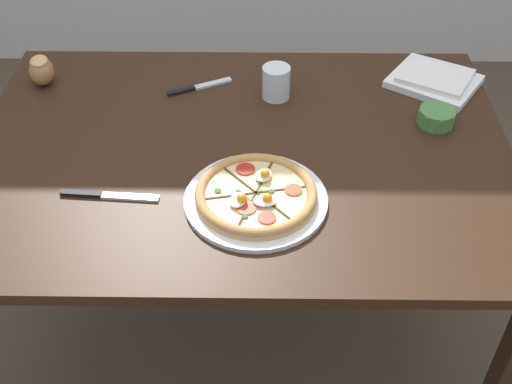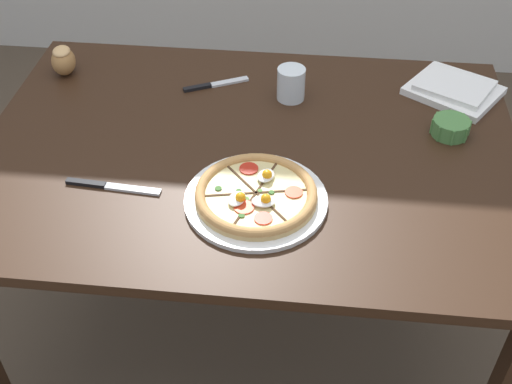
{
  "view_description": "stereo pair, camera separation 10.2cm",
  "coord_description": "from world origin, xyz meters",
  "px_view_note": "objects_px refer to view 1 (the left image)",
  "views": [
    {
      "loc": [
        0.05,
        -1.29,
        1.74
      ],
      "look_at": [
        0.04,
        -0.2,
        0.77
      ],
      "focal_mm": 45.0,
      "sensor_mm": 36.0,
      "label": 1
    },
    {
      "loc": [
        0.16,
        -1.29,
        1.74
      ],
      "look_at": [
        0.04,
        -0.2,
        0.77
      ],
      "focal_mm": 45.0,
      "sensor_mm": 36.0,
      "label": 2
    }
  ],
  "objects_px": {
    "ramekin_bowl": "(437,117)",
    "knife_spare": "(199,87)",
    "bread_piece_near": "(41,70)",
    "dining_table": "(242,175)",
    "knife_main": "(108,196)",
    "water_glass": "(276,84)",
    "pizza": "(256,196)",
    "napkin_folded": "(434,79)"
  },
  "relations": [
    {
      "from": "ramekin_bowl",
      "to": "water_glass",
      "type": "bearing_deg",
      "value": 163.22
    },
    {
      "from": "pizza",
      "to": "ramekin_bowl",
      "type": "distance_m",
      "value": 0.57
    },
    {
      "from": "knife_spare",
      "to": "water_glass",
      "type": "distance_m",
      "value": 0.23
    },
    {
      "from": "ramekin_bowl",
      "to": "knife_main",
      "type": "distance_m",
      "value": 0.87
    },
    {
      "from": "water_glass",
      "to": "bread_piece_near",
      "type": "bearing_deg",
      "value": 174.55
    },
    {
      "from": "dining_table",
      "to": "water_glass",
      "type": "xyz_separation_m",
      "value": [
        0.09,
        0.24,
        0.13
      ]
    },
    {
      "from": "ramekin_bowl",
      "to": "bread_piece_near",
      "type": "xyz_separation_m",
      "value": [
        -1.09,
        0.19,
        0.02
      ]
    },
    {
      "from": "napkin_folded",
      "to": "bread_piece_near",
      "type": "xyz_separation_m",
      "value": [
        -1.13,
        -0.01,
        0.03
      ]
    },
    {
      "from": "dining_table",
      "to": "knife_spare",
      "type": "bearing_deg",
      "value": 114.96
    },
    {
      "from": "knife_spare",
      "to": "ramekin_bowl",
      "type": "bearing_deg",
      "value": -40.66
    },
    {
      "from": "pizza",
      "to": "bread_piece_near",
      "type": "distance_m",
      "value": 0.8
    },
    {
      "from": "ramekin_bowl",
      "to": "water_glass",
      "type": "relative_size",
      "value": 1.1
    },
    {
      "from": "dining_table",
      "to": "bread_piece_near",
      "type": "xyz_separation_m",
      "value": [
        -0.58,
        0.3,
        0.13
      ]
    },
    {
      "from": "dining_table",
      "to": "knife_spare",
      "type": "distance_m",
      "value": 0.32
    },
    {
      "from": "napkin_folded",
      "to": "water_glass",
      "type": "bearing_deg",
      "value": -171.28
    },
    {
      "from": "knife_spare",
      "to": "water_glass",
      "type": "bearing_deg",
      "value": -36.61
    },
    {
      "from": "knife_spare",
      "to": "water_glass",
      "type": "relative_size",
      "value": 1.97
    },
    {
      "from": "ramekin_bowl",
      "to": "bread_piece_near",
      "type": "distance_m",
      "value": 1.11
    },
    {
      "from": "knife_spare",
      "to": "napkin_folded",
      "type": "bearing_deg",
      "value": -23.52
    },
    {
      "from": "water_glass",
      "to": "pizza",
      "type": "bearing_deg",
      "value": -96.48
    },
    {
      "from": "bread_piece_near",
      "to": "water_glass",
      "type": "relative_size",
      "value": 1.14
    },
    {
      "from": "pizza",
      "to": "knife_spare",
      "type": "distance_m",
      "value": 0.51
    },
    {
      "from": "ramekin_bowl",
      "to": "knife_spare",
      "type": "xyz_separation_m",
      "value": [
        -0.64,
        0.17,
        -0.02
      ]
    },
    {
      "from": "dining_table",
      "to": "knife_spare",
      "type": "relative_size",
      "value": 7.54
    },
    {
      "from": "napkin_folded",
      "to": "bread_piece_near",
      "type": "distance_m",
      "value": 1.13
    },
    {
      "from": "pizza",
      "to": "water_glass",
      "type": "distance_m",
      "value": 0.44
    },
    {
      "from": "napkin_folded",
      "to": "knife_spare",
      "type": "distance_m",
      "value": 0.68
    },
    {
      "from": "dining_table",
      "to": "water_glass",
      "type": "relative_size",
      "value": 14.84
    },
    {
      "from": "napkin_folded",
      "to": "knife_main",
      "type": "xyz_separation_m",
      "value": [
        -0.85,
        -0.5,
        -0.01
      ]
    },
    {
      "from": "dining_table",
      "to": "ramekin_bowl",
      "type": "xyz_separation_m",
      "value": [
        0.51,
        0.11,
        0.11
      ]
    },
    {
      "from": "dining_table",
      "to": "water_glass",
      "type": "height_order",
      "value": "water_glass"
    },
    {
      "from": "knife_main",
      "to": "knife_spare",
      "type": "relative_size",
      "value": 1.27
    },
    {
      "from": "dining_table",
      "to": "knife_main",
      "type": "relative_size",
      "value": 5.92
    },
    {
      "from": "dining_table",
      "to": "pizza",
      "type": "bearing_deg",
      "value": -78.9
    },
    {
      "from": "bread_piece_near",
      "to": "knife_main",
      "type": "distance_m",
      "value": 0.57
    },
    {
      "from": "dining_table",
      "to": "water_glass",
      "type": "bearing_deg",
      "value": 69.25
    },
    {
      "from": "bread_piece_near",
      "to": "knife_spare",
      "type": "distance_m",
      "value": 0.45
    },
    {
      "from": "dining_table",
      "to": "knife_spare",
      "type": "xyz_separation_m",
      "value": [
        -0.13,
        0.28,
        0.09
      ]
    },
    {
      "from": "knife_main",
      "to": "water_glass",
      "type": "height_order",
      "value": "water_glass"
    },
    {
      "from": "ramekin_bowl",
      "to": "dining_table",
      "type": "bearing_deg",
      "value": -167.87
    },
    {
      "from": "dining_table",
      "to": "ramekin_bowl",
      "type": "height_order",
      "value": "ramekin_bowl"
    },
    {
      "from": "dining_table",
      "to": "ramekin_bowl",
      "type": "bearing_deg",
      "value": 12.13
    }
  ]
}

